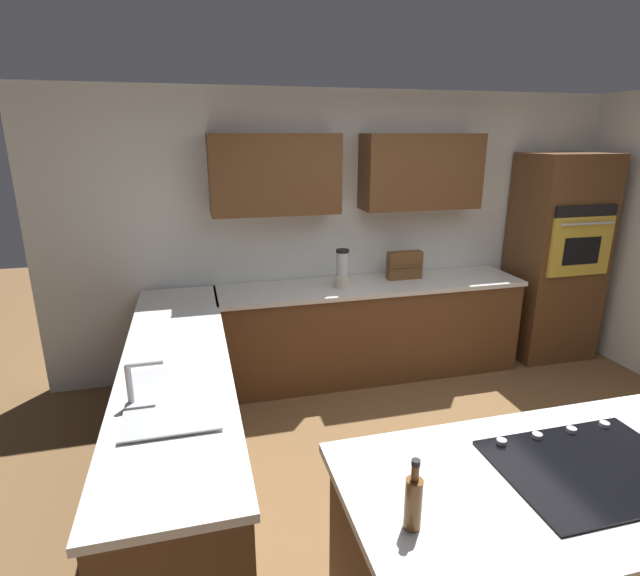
# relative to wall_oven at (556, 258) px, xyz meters

# --- Properties ---
(ground_plane) EXTENTS (14.00, 14.00, 0.00)m
(ground_plane) POSITION_rel_wall_oven_xyz_m (1.85, 1.72, -1.02)
(ground_plane) COLOR brown
(wall_back) EXTENTS (6.00, 0.44, 2.60)m
(wall_back) POSITION_rel_wall_oven_xyz_m (1.92, -0.33, 0.42)
(wall_back) COLOR silver
(wall_back) RESTS_ON ground
(lower_cabinets_back) EXTENTS (2.80, 0.60, 0.86)m
(lower_cabinets_back) POSITION_rel_wall_oven_xyz_m (1.95, -0.00, -0.59)
(lower_cabinets_back) COLOR brown
(lower_cabinets_back) RESTS_ON ground
(countertop_back) EXTENTS (2.84, 0.64, 0.04)m
(countertop_back) POSITION_rel_wall_oven_xyz_m (1.95, -0.00, -0.14)
(countertop_back) COLOR silver
(countertop_back) RESTS_ON lower_cabinets_back
(lower_cabinets_side) EXTENTS (0.60, 2.90, 0.86)m
(lower_cabinets_side) POSITION_rel_wall_oven_xyz_m (3.67, 1.17, -0.59)
(lower_cabinets_side) COLOR brown
(lower_cabinets_side) RESTS_ON ground
(countertop_side) EXTENTS (0.64, 2.94, 0.04)m
(countertop_side) POSITION_rel_wall_oven_xyz_m (3.67, 1.17, -0.14)
(countertop_side) COLOR silver
(countertop_side) RESTS_ON lower_cabinets_side
(island_base) EXTENTS (1.99, 0.82, 0.86)m
(island_base) POSITION_rel_wall_oven_xyz_m (2.00, 2.73, -0.59)
(island_base) COLOR brown
(island_base) RESTS_ON ground
(island_top) EXTENTS (2.07, 0.90, 0.04)m
(island_top) POSITION_rel_wall_oven_xyz_m (2.00, 2.73, -0.14)
(island_top) COLOR silver
(island_top) RESTS_ON island_base
(wall_oven) EXTENTS (0.80, 0.66, 2.04)m
(wall_oven) POSITION_rel_wall_oven_xyz_m (0.00, 0.00, 0.00)
(wall_oven) COLOR brown
(wall_oven) RESTS_ON ground
(sink_unit) EXTENTS (0.46, 0.70, 0.23)m
(sink_unit) POSITION_rel_wall_oven_xyz_m (3.68, 1.73, -0.11)
(sink_unit) COLOR #515456
(sink_unit) RESTS_ON countertop_side
(cooktop) EXTENTS (0.76, 0.56, 0.03)m
(cooktop) POSITION_rel_wall_oven_xyz_m (2.00, 2.72, -0.12)
(cooktop) COLOR black
(cooktop) RESTS_ON island_top
(blender) EXTENTS (0.15, 0.15, 0.35)m
(blender) POSITION_rel_wall_oven_xyz_m (2.25, 0.04, 0.02)
(blender) COLOR beige
(blender) RESTS_ON countertop_back
(spice_rack) EXTENTS (0.33, 0.11, 0.26)m
(spice_rack) POSITION_rel_wall_oven_xyz_m (1.60, -0.08, 0.01)
(spice_rack) COLOR brown
(spice_rack) RESTS_ON countertop_back
(oil_bottle) EXTENTS (0.06, 0.06, 0.27)m
(oil_bottle) POSITION_rel_wall_oven_xyz_m (2.85, 2.83, -0.02)
(oil_bottle) COLOR brown
(oil_bottle) RESTS_ON island_top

